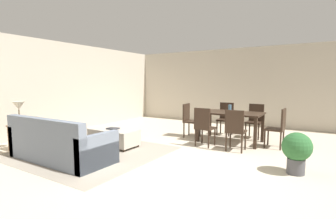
{
  "coord_description": "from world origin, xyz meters",
  "views": [
    {
      "loc": [
        2.24,
        -3.92,
        1.51
      ],
      "look_at": [
        -1.05,
        1.37,
        0.83
      ],
      "focal_mm": 26.82,
      "sensor_mm": 36.0,
      "label": 1
    }
  ],
  "objects_px": {
    "side_table": "(20,130)",
    "dining_chair_near_right": "(235,128)",
    "dining_chair_head_west": "(189,118)",
    "dining_chair_near_left": "(204,125)",
    "dining_chair_far_right": "(255,119)",
    "table_lamp": "(19,107)",
    "dining_chair_far_left": "(226,117)",
    "vase_centerpiece": "(230,108)",
    "couch": "(59,145)",
    "ottoman_table": "(113,136)",
    "potted_plant": "(297,150)",
    "dining_chair_head_east": "(279,126)",
    "book_on_ottoman": "(113,129)",
    "dining_table": "(230,116)"
  },
  "relations": [
    {
      "from": "ottoman_table",
      "to": "dining_chair_far_left",
      "type": "height_order",
      "value": "dining_chair_far_left"
    },
    {
      "from": "side_table",
      "to": "potted_plant",
      "type": "relative_size",
      "value": 0.82
    },
    {
      "from": "dining_chair_head_east",
      "to": "vase_centerpiece",
      "type": "bearing_deg",
      "value": 176.21
    },
    {
      "from": "ottoman_table",
      "to": "dining_table",
      "type": "distance_m",
      "value": 2.95
    },
    {
      "from": "dining_chair_near_right",
      "to": "dining_chair_far_left",
      "type": "xyz_separation_m",
      "value": [
        -0.78,
        1.66,
        0.0
      ]
    },
    {
      "from": "dining_chair_head_east",
      "to": "book_on_ottoman",
      "type": "relative_size",
      "value": 3.54
    },
    {
      "from": "dining_chair_near_left",
      "to": "dining_chair_head_west",
      "type": "relative_size",
      "value": 1.0
    },
    {
      "from": "dining_chair_far_left",
      "to": "dining_chair_far_right",
      "type": "relative_size",
      "value": 1.0
    },
    {
      "from": "ottoman_table",
      "to": "side_table",
      "type": "relative_size",
      "value": 2.11
    },
    {
      "from": "dining_table",
      "to": "dining_chair_head_east",
      "type": "xyz_separation_m",
      "value": [
        1.14,
        -0.04,
        -0.14
      ]
    },
    {
      "from": "table_lamp",
      "to": "dining_chair_head_west",
      "type": "height_order",
      "value": "table_lamp"
    },
    {
      "from": "dining_chair_far_right",
      "to": "dining_chair_head_west",
      "type": "height_order",
      "value": "same"
    },
    {
      "from": "table_lamp",
      "to": "potted_plant",
      "type": "distance_m",
      "value": 5.63
    },
    {
      "from": "dining_chair_far_right",
      "to": "dining_chair_near_right",
      "type": "bearing_deg",
      "value": -91.65
    },
    {
      "from": "dining_chair_head_west",
      "to": "dining_table",
      "type": "bearing_deg",
      "value": 1.68
    },
    {
      "from": "potted_plant",
      "to": "dining_chair_head_east",
      "type": "bearing_deg",
      "value": 107.64
    },
    {
      "from": "dining_chair_far_right",
      "to": "potted_plant",
      "type": "height_order",
      "value": "dining_chair_far_right"
    },
    {
      "from": "ottoman_table",
      "to": "dining_chair_far_left",
      "type": "bearing_deg",
      "value": 56.76
    },
    {
      "from": "ottoman_table",
      "to": "dining_chair_head_west",
      "type": "relative_size",
      "value": 1.3
    },
    {
      "from": "couch",
      "to": "dining_chair_head_west",
      "type": "relative_size",
      "value": 2.36
    },
    {
      "from": "side_table",
      "to": "dining_chair_near_right",
      "type": "bearing_deg",
      "value": 30.53
    },
    {
      "from": "dining_chair_near_left",
      "to": "dining_chair_far_left",
      "type": "relative_size",
      "value": 1.0
    },
    {
      "from": "side_table",
      "to": "dining_table",
      "type": "height_order",
      "value": "dining_table"
    },
    {
      "from": "dining_chair_far_left",
      "to": "dining_chair_head_west",
      "type": "xyz_separation_m",
      "value": [
        -0.74,
        -0.85,
        0.0
      ]
    },
    {
      "from": "vase_centerpiece",
      "to": "potted_plant",
      "type": "height_order",
      "value": "vase_centerpiece"
    },
    {
      "from": "dining_chair_near_left",
      "to": "dining_chair_far_right",
      "type": "height_order",
      "value": "same"
    },
    {
      "from": "dining_table",
      "to": "book_on_ottoman",
      "type": "bearing_deg",
      "value": -138.63
    },
    {
      "from": "table_lamp",
      "to": "book_on_ottoman",
      "type": "distance_m",
      "value": 2.09
    },
    {
      "from": "dining_chair_near_left",
      "to": "dining_chair_far_right",
      "type": "xyz_separation_m",
      "value": [
        0.8,
        1.62,
        0.0
      ]
    },
    {
      "from": "dining_chair_near_right",
      "to": "dining_chair_far_right",
      "type": "height_order",
      "value": "same"
    },
    {
      "from": "dining_chair_far_right",
      "to": "dining_chair_head_west",
      "type": "relative_size",
      "value": 1.0
    },
    {
      "from": "dining_chair_near_right",
      "to": "book_on_ottoman",
      "type": "height_order",
      "value": "dining_chair_near_right"
    },
    {
      "from": "table_lamp",
      "to": "potted_plant",
      "type": "height_order",
      "value": "table_lamp"
    },
    {
      "from": "dining_chair_near_left",
      "to": "side_table",
      "type": "bearing_deg",
      "value": -143.93
    },
    {
      "from": "dining_chair_near_right",
      "to": "dining_chair_head_west",
      "type": "height_order",
      "value": "same"
    },
    {
      "from": "couch",
      "to": "book_on_ottoman",
      "type": "bearing_deg",
      "value": 84.12
    },
    {
      "from": "dining_chair_near_left",
      "to": "dining_chair_far_left",
      "type": "bearing_deg",
      "value": 91.22
    },
    {
      "from": "couch",
      "to": "dining_chair_near_right",
      "type": "xyz_separation_m",
      "value": [
        2.71,
        2.41,
        0.22
      ]
    },
    {
      "from": "ottoman_table",
      "to": "dining_chair_near_right",
      "type": "bearing_deg",
      "value": 22.73
    },
    {
      "from": "dining_chair_far_left",
      "to": "vase_centerpiece",
      "type": "xyz_separation_m",
      "value": [
        0.37,
        -0.78,
        0.33
      ]
    },
    {
      "from": "dining_chair_head_east",
      "to": "book_on_ottoman",
      "type": "xyz_separation_m",
      "value": [
        -3.33,
        -1.89,
        -0.09
      ]
    },
    {
      "from": "vase_centerpiece",
      "to": "dining_chair_far_right",
      "type": "bearing_deg",
      "value": 58.63
    },
    {
      "from": "dining_chair_near_right",
      "to": "dining_chair_far_right",
      "type": "xyz_separation_m",
      "value": [
        0.05,
        1.65,
        0.0
      ]
    },
    {
      "from": "dining_table",
      "to": "vase_centerpiece",
      "type": "distance_m",
      "value": 0.2
    },
    {
      "from": "dining_chair_head_west",
      "to": "book_on_ottoman",
      "type": "bearing_deg",
      "value": -118.94
    },
    {
      "from": "dining_chair_near_right",
      "to": "vase_centerpiece",
      "type": "relative_size",
      "value": 5.02
    },
    {
      "from": "couch",
      "to": "ottoman_table",
      "type": "distance_m",
      "value": 1.34
    },
    {
      "from": "dining_chair_far_right",
      "to": "table_lamp",
      "type": "bearing_deg",
      "value": -135.57
    },
    {
      "from": "ottoman_table",
      "to": "table_lamp",
      "type": "distance_m",
      "value": 2.15
    },
    {
      "from": "table_lamp",
      "to": "dining_chair_head_east",
      "type": "bearing_deg",
      "value": 33.54
    }
  ]
}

